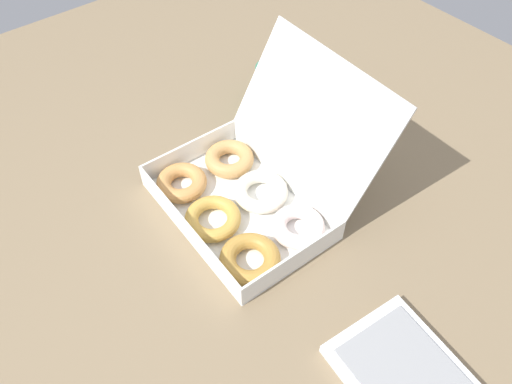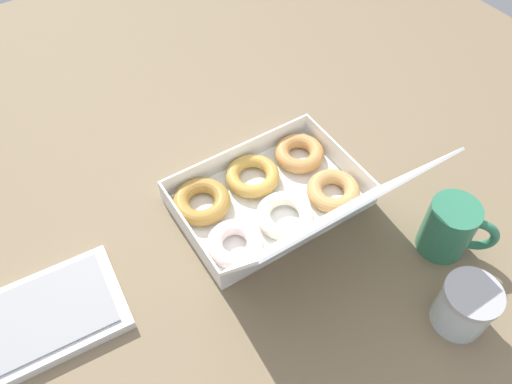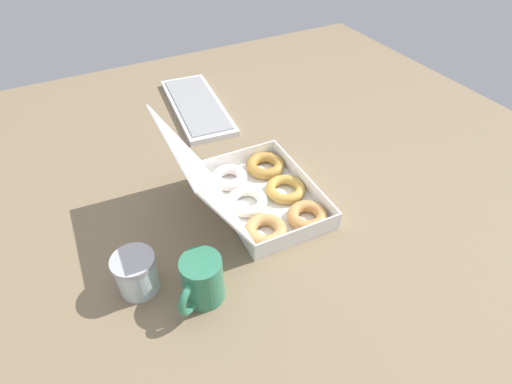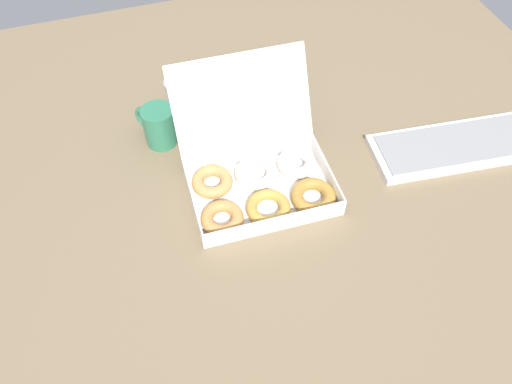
% 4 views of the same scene
% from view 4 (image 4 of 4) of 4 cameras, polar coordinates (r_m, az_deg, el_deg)
% --- Properties ---
extents(ground_plane, '(1.80, 1.80, 0.02)m').
position_cam_4_polar(ground_plane, '(1.16, 3.29, -1.24)').
color(ground_plane, '#836E51').
extents(donut_box, '(0.34, 0.35, 0.24)m').
position_cam_4_polar(donut_box, '(1.15, 0.44, 1.48)').
color(donut_box, white).
rests_on(donut_box, ground_plane).
extents(keyboard, '(0.43, 0.19, 0.02)m').
position_cam_4_polar(keyboard, '(1.34, 21.72, 4.88)').
color(keyboard, white).
rests_on(keyboard, ground_plane).
extents(coffee_mug, '(0.09, 0.11, 0.10)m').
position_cam_4_polar(coffee_mug, '(1.26, -11.10, 7.52)').
color(coffee_mug, '#33815D').
rests_on(coffee_mug, ground_plane).
extents(glass_jar, '(0.08, 0.08, 0.09)m').
position_cam_4_polar(glass_jar, '(1.35, -8.47, 11.01)').
color(glass_jar, silver).
rests_on(glass_jar, ground_plane).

